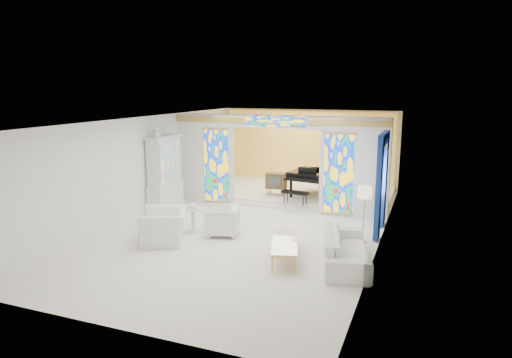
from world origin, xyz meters
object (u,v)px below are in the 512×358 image
at_px(china_cabinet, 165,174).
at_px(armchair_right, 222,221).
at_px(armchair_left, 164,226).
at_px(sofa, 346,249).
at_px(coffee_table, 285,242).
at_px(tv_console, 276,181).
at_px(grand_piano, 318,175).

distance_m(china_cabinet, armchair_right, 3.29).
height_order(armchair_left, armchair_right, armchair_left).
bearing_deg(sofa, china_cabinet, 54.79).
relative_size(coffee_table, tv_console, 2.56).
height_order(armchair_right, sofa, armchair_right).
xyz_separation_m(armchair_right, grand_piano, (1.45, 4.65, 0.50)).
height_order(armchair_right, grand_piano, grand_piano).
relative_size(sofa, coffee_table, 1.21).
bearing_deg(tv_console, china_cabinet, -140.04).
bearing_deg(armchair_right, china_cabinet, -137.68).
bearing_deg(grand_piano, armchair_left, -105.15).
distance_m(armchair_right, coffee_table, 2.28).
distance_m(china_cabinet, sofa, 6.70).
bearing_deg(armchair_left, armchair_right, 105.56).
relative_size(armchair_right, coffee_table, 0.43).
bearing_deg(armchair_right, coffee_table, 46.94).
bearing_deg(coffee_table, china_cabinet, 151.24).
relative_size(sofa, tv_console, 3.10).
height_order(armchair_left, coffee_table, armchair_left).
bearing_deg(sofa, grand_piano, 6.33).
xyz_separation_m(china_cabinet, armchair_right, (2.75, -1.63, -0.78)).
relative_size(armchair_left, coffee_table, 0.64).
relative_size(sofa, grand_piano, 0.88).
xyz_separation_m(armchair_left, armchair_right, (1.13, 1.01, -0.02)).
height_order(armchair_left, tv_console, tv_console).
xyz_separation_m(armchair_left, sofa, (4.55, 0.16, -0.06)).
bearing_deg(armchair_right, tv_console, 161.58).
xyz_separation_m(china_cabinet, sofa, (6.17, -2.48, -0.82)).
bearing_deg(china_cabinet, armchair_right, -30.69).
bearing_deg(china_cabinet, sofa, -21.91).
height_order(china_cabinet, grand_piano, china_cabinet).
bearing_deg(coffee_table, grand_piano, 96.03).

